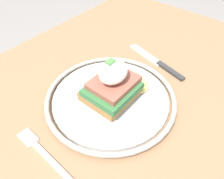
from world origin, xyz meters
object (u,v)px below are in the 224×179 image
plate (112,99)px  knife (160,64)px  fork (45,155)px  sandwich (113,86)px

plate → knife: (0.17, -0.01, -0.01)m
fork → sandwich: bearing=-3.8°
plate → sandwich: bearing=-64.8°
fork → plate: bearing=-3.2°
fork → knife: 0.33m
sandwich → knife: bearing=-3.9°
sandwich → fork: (-0.16, 0.01, -0.04)m
sandwich → knife: 0.17m
plate → knife: bearing=-4.5°
plate → fork: (-0.16, 0.01, -0.01)m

